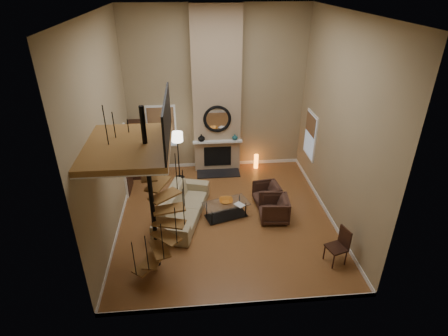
{
  "coord_description": "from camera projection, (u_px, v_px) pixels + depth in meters",
  "views": [
    {
      "loc": [
        -0.83,
        -8.58,
        6.26
      ],
      "look_at": [
        0.0,
        0.4,
        1.4
      ],
      "focal_mm": 29.12,
      "sensor_mm": 36.0,
      "label": 1
    }
  ],
  "objects": [
    {
      "name": "firebox",
      "position": [
        218.0,
        156.0,
        12.81
      ],
      "size": [
        0.95,
        0.02,
        0.72
      ],
      "primitive_type": "cube",
      "color": "black",
      "rests_on": "chimney_breast"
    },
    {
      "name": "accent_lamp",
      "position": [
        256.0,
        162.0,
        13.11
      ],
      "size": [
        0.15,
        0.15,
        0.54
      ],
      "primitive_type": "cylinder",
      "color": "orange",
      "rests_on": "ground"
    },
    {
      "name": "vase_left",
      "position": [
        201.0,
        138.0,
        12.37
      ],
      "size": [
        0.24,
        0.24,
        0.25
      ],
      "primitive_type": "imported",
      "color": "black",
      "rests_on": "mantel"
    },
    {
      "name": "hearth",
      "position": [
        218.0,
        173.0,
        12.81
      ],
      "size": [
        1.5,
        0.6,
        0.04
      ],
      "primitive_type": "cube",
      "color": "black",
      "rests_on": "ground"
    },
    {
      "name": "coffee_table",
      "position": [
        226.0,
        208.0,
        10.45
      ],
      "size": [
        1.41,
        0.99,
        0.47
      ],
      "color": "silver",
      "rests_on": "ground"
    },
    {
      "name": "sofa",
      "position": [
        182.0,
        206.0,
        10.36
      ],
      "size": [
        1.66,
        2.78,
        0.76
      ],
      "primitive_type": "imported",
      "rotation": [
        0.0,
        0.0,
        1.31
      ],
      "color": "tan",
      "rests_on": "ground"
    },
    {
      "name": "ceiling",
      "position": [
        226.0,
        12.0,
        7.96
      ],
      "size": [
        6.0,
        6.5,
        0.01
      ],
      "primitive_type": "cube",
      "color": "silver",
      "rests_on": "back_wall"
    },
    {
      "name": "bowl",
      "position": [
        226.0,
        201.0,
        10.4
      ],
      "size": [
        0.4,
        0.4,
        0.1
      ],
      "primitive_type": "imported",
      "color": "#BF6E21",
      "rests_on": "coffee_table"
    },
    {
      "name": "mirror_disc",
      "position": [
        217.0,
        119.0,
        12.14
      ],
      "size": [
        0.8,
        0.01,
        0.8
      ],
      "primitive_type": "cylinder",
      "rotation": [
        1.57,
        0.0,
        0.0
      ],
      "color": "white",
      "rests_on": "chimney_breast"
    },
    {
      "name": "baseboard_right",
      "position": [
        325.0,
        210.0,
        10.78
      ],
      "size": [
        0.02,
        6.5,
        0.12
      ],
      "primitive_type": "cube",
      "color": "white",
      "rests_on": "ground"
    },
    {
      "name": "front_wall",
      "position": [
        243.0,
        198.0,
        6.41
      ],
      "size": [
        6.0,
        0.02,
        5.5
      ],
      "primitive_type": "cube",
      "color": "#9B8864",
      "rests_on": "ground"
    },
    {
      "name": "chimney_breast",
      "position": [
        217.0,
        94.0,
        11.94
      ],
      "size": [
        1.6,
        0.38,
        5.5
      ],
      "primitive_type": "cube",
      "color": "tan",
      "rests_on": "ground"
    },
    {
      "name": "baseboard_left",
      "position": [
        120.0,
        221.0,
        10.29
      ],
      "size": [
        0.02,
        6.5,
        0.12
      ],
      "primitive_type": "cube",
      "color": "white",
      "rests_on": "ground"
    },
    {
      "name": "hutch",
      "position": [
        136.0,
        150.0,
        12.36
      ],
      "size": [
        0.4,
        0.84,
        1.88
      ],
      "primitive_type": "cube",
      "color": "black",
      "rests_on": "ground"
    },
    {
      "name": "mantel",
      "position": [
        218.0,
        142.0,
        12.45
      ],
      "size": [
        1.7,
        0.18,
        0.06
      ],
      "primitive_type": "cube",
      "color": "white",
      "rests_on": "chimney_breast"
    },
    {
      "name": "loft",
      "position": [
        133.0,
        144.0,
        7.28
      ],
      "size": [
        1.7,
        2.2,
        1.09
      ],
      "color": "olive",
      "rests_on": "left_wall"
    },
    {
      "name": "window_right",
      "position": [
        310.0,
        135.0,
        11.79
      ],
      "size": [
        0.06,
        1.02,
        1.52
      ],
      "color": "white",
      "rests_on": "right_wall"
    },
    {
      "name": "back_wall",
      "position": [
        216.0,
        92.0,
        12.11
      ],
      "size": [
        6.0,
        0.02,
        5.5
      ],
      "primitive_type": "cube",
      "color": "#9B8864",
      "rests_on": "ground"
    },
    {
      "name": "left_wall",
      "position": [
        105.0,
        133.0,
        9.01
      ],
      "size": [
        0.02,
        6.5,
        5.5
      ],
      "primitive_type": "cube",
      "color": "#9B8864",
      "rests_on": "ground"
    },
    {
      "name": "spiral_stair",
      "position": [
        153.0,
        203.0,
        8.0
      ],
      "size": [
        1.47,
        1.47,
        4.06
      ],
      "color": "black",
      "rests_on": "ground"
    },
    {
      "name": "entry_door",
      "position": [
        126.0,
        161.0,
        11.4
      ],
      "size": [
        0.1,
        1.05,
        2.16
      ],
      "color": "white",
      "rests_on": "ground"
    },
    {
      "name": "mirror_frame",
      "position": [
        217.0,
        119.0,
        12.13
      ],
      "size": [
        0.94,
        0.1,
        0.94
      ],
      "primitive_type": "torus",
      "rotation": [
        1.57,
        0.0,
        0.0
      ],
      "color": "black",
      "rests_on": "chimney_breast"
    },
    {
      "name": "armchair_far",
      "position": [
        276.0,
        209.0,
        10.3
      ],
      "size": [
        0.87,
        0.85,
        0.74
      ],
      "primitive_type": "imported",
      "rotation": [
        0.0,
        0.0,
        -1.65
      ],
      "color": "#3E251C",
      "rests_on": "ground"
    },
    {
      "name": "window_back",
      "position": [
        161.0,
        126.0,
        12.46
      ],
      "size": [
        1.02,
        0.06,
        1.52
      ],
      "color": "white",
      "rests_on": "back_wall"
    },
    {
      "name": "book",
      "position": [
        239.0,
        205.0,
        10.27
      ],
      "size": [
        0.34,
        0.36,
        0.03
      ],
      "primitive_type": "imported",
      "rotation": [
        0.0,
        0.0,
        0.64
      ],
      "color": "gray",
      "rests_on": "coffee_table"
    },
    {
      "name": "baseboard_front",
      "position": [
        240.0,
        305.0,
        7.69
      ],
      "size": [
        6.0,
        0.02,
        0.12
      ],
      "primitive_type": "cube",
      "color": "white",
      "rests_on": "ground"
    },
    {
      "name": "floor_lamp",
      "position": [
        177.0,
        141.0,
        11.88
      ],
      "size": [
        0.38,
        0.38,
        1.7
      ],
      "color": "black",
      "rests_on": "ground"
    },
    {
      "name": "armchair_near",
      "position": [
        269.0,
        194.0,
        11.01
      ],
      "size": [
        0.82,
        0.8,
        0.67
      ],
      "primitive_type": "imported",
      "rotation": [
        0.0,
        0.0,
        -1.45
      ],
      "color": "#3E251C",
      "rests_on": "ground"
    },
    {
      "name": "side_chair",
      "position": [
        340.0,
        244.0,
        8.7
      ],
      "size": [
        0.54,
        0.53,
        0.94
      ],
      "color": "black",
      "rests_on": "ground"
    },
    {
      "name": "right_wall",
      "position": [
        339.0,
        125.0,
        9.5
      ],
      "size": [
        0.02,
        6.5,
        5.5
      ],
      "primitive_type": "cube",
      "color": "#9B8864",
      "rests_on": "ground"
    },
    {
      "name": "baseboard_back",
      "position": [
        217.0,
        164.0,
        13.37
      ],
      "size": [
        6.0,
        0.02,
        0.12
      ],
      "primitive_type": "cube",
      "color": "white",
      "rests_on": "ground"
    },
    {
      "name": "ground",
      "position": [
        225.0,
        217.0,
        10.56
      ],
      "size": [
        6.0,
        6.5,
        0.01
      ],
      "primitive_type": "cube",
      "color": "#9E6433",
      "rests_on": "ground"
    },
    {
      "name": "vase_right",
      "position": [
        235.0,
        137.0,
        12.47
      ],
      "size": [
        0.2,
        0.2,
        0.21
      ],
      "primitive_type": "imported",
      "color": "#164B50",
      "rests_on": "mantel"
    }
  ]
}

